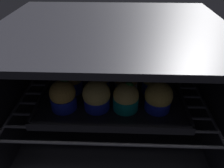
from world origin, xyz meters
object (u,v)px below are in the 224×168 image
at_px(muffin_row1_col0, 71,79).
at_px(muffin_row2_col1, 101,67).
at_px(baking_tray, 112,91).
at_px(muffin_row1_col1, 99,80).
at_px(muffin_row2_col3, 150,67).
at_px(muffin_row0_col1, 97,96).
at_px(muffin_row2_col0, 76,66).
at_px(muffin_row1_col3, 154,81).
at_px(muffin_row2_col2, 126,66).
at_px(muffin_row0_col2, 126,98).
at_px(muffin_row0_col0, 63,96).
at_px(muffin_row0_col3, 158,97).
at_px(muffin_row1_col2, 126,80).

bearing_deg(muffin_row1_col0, muffin_row2_col1, 45.74).
bearing_deg(baking_tray, muffin_row1_col0, -178.21).
height_order(muffin_row1_col1, muffin_row2_col3, muffin_row2_col3).
bearing_deg(muffin_row2_col3, muffin_row0_col1, -133.22).
distance_m(muffin_row1_col1, muffin_row2_col0, 0.11).
relative_size(muffin_row1_col3, muffin_row2_col1, 1.07).
bearing_deg(muffin_row2_col2, muffin_row2_col3, 1.38).
xyz_separation_m(baking_tray, muffin_row0_col2, (0.04, -0.08, 0.04)).
distance_m(muffin_row0_col0, muffin_row0_col3, 0.25).
distance_m(muffin_row1_col3, muffin_row2_col1, 0.18).
bearing_deg(muffin_row0_col1, muffin_row2_col1, 90.18).
bearing_deg(muffin_row2_col3, muffin_row1_col1, -151.60).
height_order(muffin_row1_col3, muffin_row2_col1, muffin_row1_col3).
xyz_separation_m(muffin_row2_col0, muffin_row2_col2, (0.16, 0.00, 0.00)).
bearing_deg(muffin_row2_col1, muffin_row2_col2, 1.98).
relative_size(muffin_row0_col0, muffin_row2_col0, 1.08).
relative_size(muffin_row0_col1, muffin_row0_col2, 1.03).
distance_m(muffin_row0_col2, muffin_row1_col1, 0.11).
distance_m(muffin_row0_col1, muffin_row2_col3, 0.23).
bearing_deg(baking_tray, muffin_row1_col2, 3.44).
bearing_deg(muffin_row2_col3, muffin_row2_col1, -178.31).
distance_m(muffin_row0_col0, muffin_row0_col1, 0.09).
distance_m(muffin_row2_col0, muffin_row2_col1, 0.08).
bearing_deg(muffin_row0_col3, muffin_row1_col0, 162.55).
bearing_deg(muffin_row2_col2, muffin_row2_col0, -178.74).
xyz_separation_m(muffin_row0_col0, muffin_row1_col1, (0.09, 0.08, -0.00)).
bearing_deg(muffin_row2_col0, muffin_row0_col0, -91.87).
height_order(baking_tray, muffin_row0_col1, muffin_row0_col1).
relative_size(baking_tray, muffin_row0_col2, 5.08).
relative_size(muffin_row1_col2, muffin_row2_col0, 1.08).
height_order(muffin_row0_col0, muffin_row2_col3, muffin_row0_col0).
relative_size(muffin_row2_col1, muffin_row2_col2, 0.95).
relative_size(muffin_row1_col0, muffin_row1_col1, 1.02).
bearing_deg(muffin_row1_col1, muffin_row0_col1, -88.61).
height_order(muffin_row0_col1, muffin_row1_col2, muffin_row1_col2).
bearing_deg(muffin_row0_col1, muffin_row2_col3, 46.78).
bearing_deg(muffin_row0_col3, muffin_row1_col3, 90.98).
distance_m(muffin_row0_col0, muffin_row1_col3, 0.26).
distance_m(muffin_row0_col2, muffin_row1_col2, 0.08).
relative_size(muffin_row0_col1, muffin_row0_col3, 1.03).
bearing_deg(muffin_row0_col2, muffin_row2_col3, 64.37).
xyz_separation_m(muffin_row0_col3, muffin_row1_col3, (-0.00, 0.08, 0.00)).
bearing_deg(muffin_row2_col2, muffin_row0_col1, -116.20).
distance_m(muffin_row1_col2, muffin_row2_col2, 0.08).
xyz_separation_m(baking_tray, muffin_row2_col2, (0.04, 0.08, 0.04)).
height_order(muffin_row0_col2, muffin_row1_col2, muffin_row1_col2).
height_order(muffin_row0_col0, muffin_row0_col2, muffin_row0_col0).
xyz_separation_m(baking_tray, muffin_row2_col1, (-0.04, 0.08, 0.04)).
distance_m(muffin_row0_col1, muffin_row1_col2, 0.12).
bearing_deg(muffin_row2_col0, muffin_row1_col3, -18.18).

